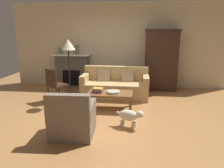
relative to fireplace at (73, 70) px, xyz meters
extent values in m
plane|color=#B27A47|center=(1.55, -2.30, -0.57)|extent=(9.60, 9.60, 0.00)
cube|color=beige|center=(1.55, 0.25, 0.83)|extent=(7.20, 0.10, 2.80)
cube|color=#4C4947|center=(0.00, 0.00, -0.03)|extent=(1.10, 0.36, 1.08)
cube|color=black|center=(0.00, -0.18, -0.23)|extent=(0.60, 0.01, 0.52)
cube|color=white|center=(0.00, -0.02, 0.53)|extent=(1.26, 0.48, 0.04)
cube|color=#382319|center=(2.95, -0.08, 0.37)|extent=(1.00, 0.52, 1.88)
cube|color=#2F1E15|center=(2.95, -0.08, 1.34)|extent=(1.06, 0.55, 0.06)
sphere|color=#ADAFB5|center=(2.89, -0.35, 0.41)|extent=(0.04, 0.04, 0.04)
sphere|color=#ADAFB5|center=(3.01, -0.35, 0.41)|extent=(0.04, 0.04, 0.04)
cube|color=tan|center=(1.57, -1.07, -0.35)|extent=(1.90, 0.85, 0.44)
cube|color=tan|center=(1.57, -0.73, 0.08)|extent=(1.90, 0.19, 0.42)
cube|color=tan|center=(0.69, -1.07, -0.02)|extent=(0.16, 0.80, 0.22)
cube|color=tan|center=(2.45, -1.08, -0.02)|extent=(0.16, 0.80, 0.22)
cube|color=tan|center=(1.22, -0.87, 0.04)|extent=(0.36, 0.19, 0.37)
cube|color=tan|center=(1.92, -0.88, 0.04)|extent=(0.36, 0.19, 0.37)
cube|color=brown|center=(1.55, -2.05, -0.17)|extent=(1.10, 0.60, 0.05)
cube|color=brown|center=(1.04, -2.31, -0.38)|extent=(0.06, 0.06, 0.37)
cube|color=brown|center=(2.06, -2.31, -0.38)|extent=(0.06, 0.06, 0.37)
cube|color=brown|center=(1.04, -1.79, -0.38)|extent=(0.06, 0.06, 0.37)
cube|color=brown|center=(2.06, -1.79, -0.38)|extent=(0.06, 0.06, 0.37)
cylinder|color=beige|center=(1.64, -2.10, -0.12)|extent=(0.33, 0.33, 0.06)
cube|color=#B73833|center=(1.24, -2.08, -0.13)|extent=(0.25, 0.19, 0.04)
cube|color=#38569E|center=(1.24, -2.08, -0.09)|extent=(0.25, 0.19, 0.04)
cube|color=gold|center=(1.24, -2.08, -0.05)|extent=(0.26, 0.20, 0.04)
cylinder|color=slate|center=(-0.38, -0.02, 0.66)|extent=(0.13, 0.13, 0.21)
cylinder|color=olive|center=(0.18, -0.02, 0.71)|extent=(0.13, 0.13, 0.31)
cube|color=#756656|center=(1.03, -3.49, -0.36)|extent=(0.79, 0.79, 0.42)
cube|color=#756656|center=(1.04, -3.80, 0.08)|extent=(0.77, 0.19, 0.46)
cube|color=#756656|center=(1.36, -3.48, -0.05)|extent=(0.15, 0.70, 0.20)
cube|color=#756656|center=(0.70, -3.51, -0.05)|extent=(0.15, 0.70, 0.20)
cube|color=#382319|center=(0.02, -1.53, -0.14)|extent=(0.61, 0.61, 0.04)
cylinder|color=#382319|center=(0.28, -1.47, -0.36)|extent=(0.04, 0.04, 0.41)
cylinder|color=#382319|center=(-0.04, -1.26, -0.36)|extent=(0.04, 0.04, 0.41)
cylinder|color=#382319|center=(0.08, -1.79, -0.36)|extent=(0.04, 0.04, 0.41)
cylinder|color=#382319|center=(-0.24, -1.58, -0.36)|extent=(0.04, 0.04, 0.41)
cube|color=#382319|center=(-0.09, -1.69, 0.11)|extent=(0.39, 0.27, 0.45)
cylinder|color=black|center=(0.48, -1.86, -0.56)|extent=(0.26, 0.26, 0.02)
cylinder|color=black|center=(0.48, -1.86, 0.16)|extent=(0.03, 0.03, 1.46)
cone|color=beige|center=(0.48, -1.86, 1.00)|extent=(0.36, 0.36, 0.26)
ellipsoid|color=beige|center=(2.04, -3.05, -0.32)|extent=(0.44, 0.32, 0.22)
sphere|color=beige|center=(2.27, -3.13, -0.26)|extent=(0.15, 0.15, 0.15)
cylinder|color=beige|center=(2.17, -3.04, -0.50)|extent=(0.06, 0.06, 0.14)
cylinder|color=beige|center=(2.14, -3.14, -0.50)|extent=(0.06, 0.06, 0.14)
cylinder|color=beige|center=(1.94, -2.96, -0.50)|extent=(0.06, 0.06, 0.14)
cylinder|color=beige|center=(1.91, -3.07, -0.50)|extent=(0.06, 0.06, 0.14)
sphere|color=beige|center=(1.82, -2.98, -0.30)|extent=(0.06, 0.06, 0.06)
camera|label=1|loc=(2.18, -7.15, 1.36)|focal=34.94mm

